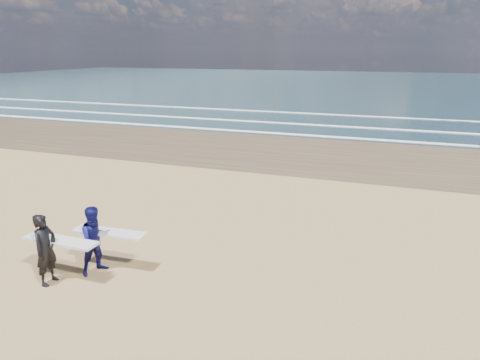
% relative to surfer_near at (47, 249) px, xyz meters
% --- Properties ---
extents(ocean, '(220.00, 100.00, 0.02)m').
position_rel_surfer_near_xyz_m(ocean, '(20.53, 72.19, -1.01)').
color(ocean, '#1A3039').
rests_on(ocean, ground).
extents(surfer_near, '(2.20, 0.99, 2.01)m').
position_rel_surfer_near_xyz_m(surfer_near, '(0.00, 0.00, 0.00)').
color(surfer_near, black).
rests_on(surfer_near, ground).
extents(surfer_far, '(2.23, 1.28, 1.99)m').
position_rel_surfer_near_xyz_m(surfer_far, '(0.87, 0.96, -0.02)').
color(surfer_far, '#0E0F4E').
rests_on(surfer_far, ground).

